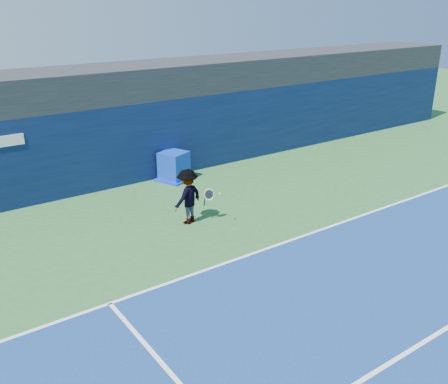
# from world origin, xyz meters

# --- Properties ---
(ground) EXTENTS (80.00, 80.00, 0.00)m
(ground) POSITION_xyz_m (0.00, 0.00, 0.00)
(ground) COLOR #2B602D
(ground) RESTS_ON ground
(baseline) EXTENTS (24.00, 0.10, 0.01)m
(baseline) POSITION_xyz_m (0.00, 3.00, 0.01)
(baseline) COLOR white
(baseline) RESTS_ON ground
(service_line) EXTENTS (24.00, 0.10, 0.01)m
(service_line) POSITION_xyz_m (0.00, -2.00, 0.01)
(service_line) COLOR white
(service_line) RESTS_ON ground
(stadium_band) EXTENTS (36.00, 3.00, 1.20)m
(stadium_band) POSITION_xyz_m (0.00, 11.50, 3.60)
(stadium_band) COLOR black
(stadium_band) RESTS_ON back_wall_assembly
(back_wall_assembly) EXTENTS (36.00, 1.03, 3.00)m
(back_wall_assembly) POSITION_xyz_m (-0.00, 10.50, 1.50)
(back_wall_assembly) COLOR #0A183B
(back_wall_assembly) RESTS_ON ground
(equipment_cart) EXTENTS (1.50, 1.50, 1.11)m
(equipment_cart) POSITION_xyz_m (0.48, 9.54, 0.51)
(equipment_cart) COLOR #0C2EAA
(equipment_cart) RESTS_ON ground
(tennis_player) EXTENTS (1.39, 0.97, 1.74)m
(tennis_player) POSITION_xyz_m (-1.16, 5.81, 0.87)
(tennis_player) COLOR white
(tennis_player) RESTS_ON ground
(tennis_ball) EXTENTS (0.07, 0.07, 0.07)m
(tennis_ball) POSITION_xyz_m (-0.51, 5.03, 1.07)
(tennis_ball) COLOR #BEEB1A
(tennis_ball) RESTS_ON ground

